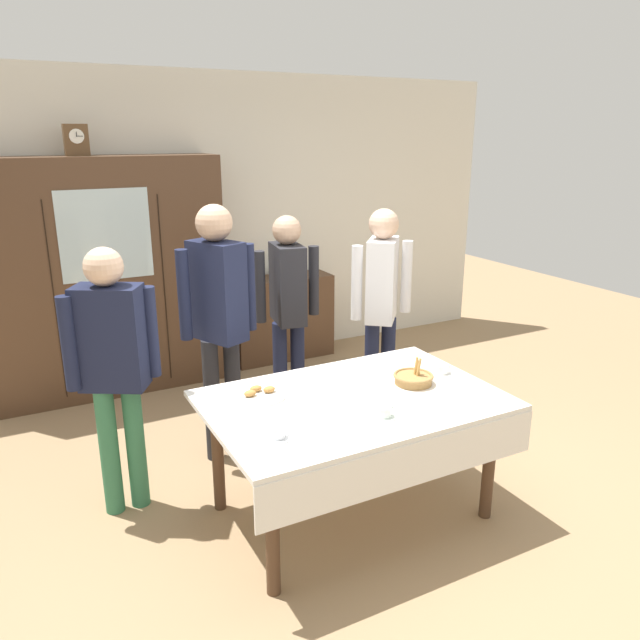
% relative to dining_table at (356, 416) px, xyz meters
% --- Properties ---
extents(ground_plane, '(12.00, 12.00, 0.00)m').
position_rel_dining_table_xyz_m(ground_plane, '(0.00, 0.24, -0.64)').
color(ground_plane, '#997A56').
rests_on(ground_plane, ground).
extents(back_wall, '(6.40, 0.10, 2.70)m').
position_rel_dining_table_xyz_m(back_wall, '(0.00, 2.89, 0.71)').
color(back_wall, silver).
rests_on(back_wall, ground).
extents(dining_table, '(1.64, 1.09, 0.74)m').
position_rel_dining_table_xyz_m(dining_table, '(0.00, 0.00, 0.00)').
color(dining_table, '#4C3321').
rests_on(dining_table, ground).
extents(wall_cabinet, '(1.95, 0.46, 1.99)m').
position_rel_dining_table_xyz_m(wall_cabinet, '(-0.90, 2.59, 0.35)').
color(wall_cabinet, '#4C3321').
rests_on(wall_cabinet, ground).
extents(mantel_clock, '(0.18, 0.11, 0.24)m').
position_rel_dining_table_xyz_m(mantel_clock, '(-1.01, 2.59, 1.47)').
color(mantel_clock, brown).
rests_on(mantel_clock, wall_cabinet).
extents(bookshelf_low, '(1.00, 0.35, 0.82)m').
position_rel_dining_table_xyz_m(bookshelf_low, '(0.73, 2.64, -0.23)').
color(bookshelf_low, '#4C3321').
rests_on(bookshelf_low, ground).
extents(book_stack, '(0.17, 0.23, 0.07)m').
position_rel_dining_table_xyz_m(book_stack, '(0.73, 2.64, 0.21)').
color(book_stack, '#2D5184').
rests_on(book_stack, bookshelf_low).
extents(tea_cup_front_edge, '(0.13, 0.13, 0.06)m').
position_rel_dining_table_xyz_m(tea_cup_front_edge, '(0.02, -0.25, 0.12)').
color(tea_cup_front_edge, silver).
rests_on(tea_cup_front_edge, dining_table).
extents(tea_cup_near_right, '(0.13, 0.13, 0.06)m').
position_rel_dining_table_xyz_m(tea_cup_near_right, '(0.66, 0.08, 0.12)').
color(tea_cup_near_right, white).
rests_on(tea_cup_near_right, dining_table).
extents(tea_cup_mid_left, '(0.13, 0.13, 0.06)m').
position_rel_dining_table_xyz_m(tea_cup_mid_left, '(-0.57, -0.21, 0.12)').
color(tea_cup_mid_left, white).
rests_on(tea_cup_mid_left, dining_table).
extents(bread_basket, '(0.24, 0.24, 0.16)m').
position_rel_dining_table_xyz_m(bread_basket, '(0.42, 0.05, 0.13)').
color(bread_basket, '#9E7542').
rests_on(bread_basket, dining_table).
extents(pastry_plate, '(0.28, 0.28, 0.05)m').
position_rel_dining_table_xyz_m(pastry_plate, '(-0.46, 0.30, 0.11)').
color(pastry_plate, white).
rests_on(pastry_plate, dining_table).
extents(spoon_far_left, '(0.12, 0.02, 0.01)m').
position_rel_dining_table_xyz_m(spoon_far_left, '(-0.07, 0.16, 0.10)').
color(spoon_far_left, silver).
rests_on(spoon_far_left, dining_table).
extents(spoon_near_right, '(0.12, 0.02, 0.01)m').
position_rel_dining_table_xyz_m(spoon_near_right, '(-0.30, -0.22, 0.10)').
color(spoon_near_right, silver).
rests_on(spoon_near_right, dining_table).
extents(spoon_mid_right, '(0.12, 0.02, 0.01)m').
position_rel_dining_table_xyz_m(spoon_mid_right, '(-0.37, -0.05, 0.10)').
color(spoon_mid_right, silver).
rests_on(spoon_mid_right, dining_table).
extents(person_beside_shelf, '(0.52, 0.40, 1.65)m').
position_rel_dining_table_xyz_m(person_beside_shelf, '(0.84, 1.03, 0.36)').
color(person_beside_shelf, '#191E38').
rests_on(person_beside_shelf, ground).
extents(person_behind_table_right, '(0.52, 0.35, 1.59)m').
position_rel_dining_table_xyz_m(person_behind_table_right, '(-1.17, 0.71, 0.32)').
color(person_behind_table_right, '#33704C').
rests_on(person_behind_table_right, ground).
extents(person_near_right_end, '(0.52, 0.41, 1.75)m').
position_rel_dining_table_xyz_m(person_near_right_end, '(-0.44, 1.03, 0.43)').
color(person_near_right_end, '#232328').
rests_on(person_near_right_end, ground).
extents(person_by_cabinet, '(0.52, 0.39, 1.60)m').
position_rel_dining_table_xyz_m(person_by_cabinet, '(0.22, 1.38, 0.32)').
color(person_by_cabinet, '#191E38').
rests_on(person_by_cabinet, ground).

